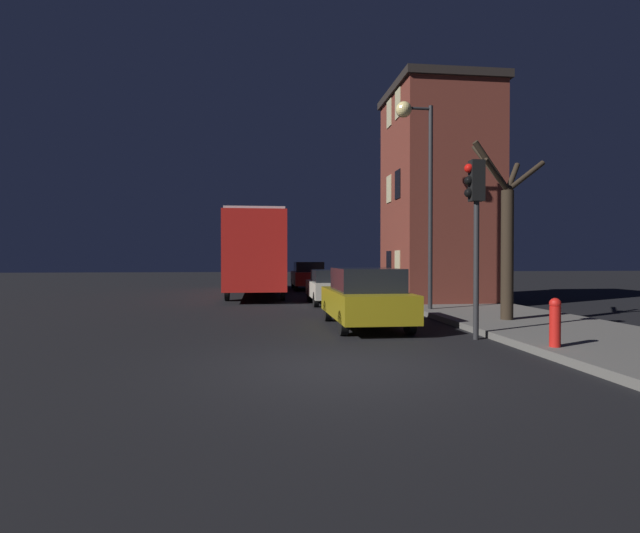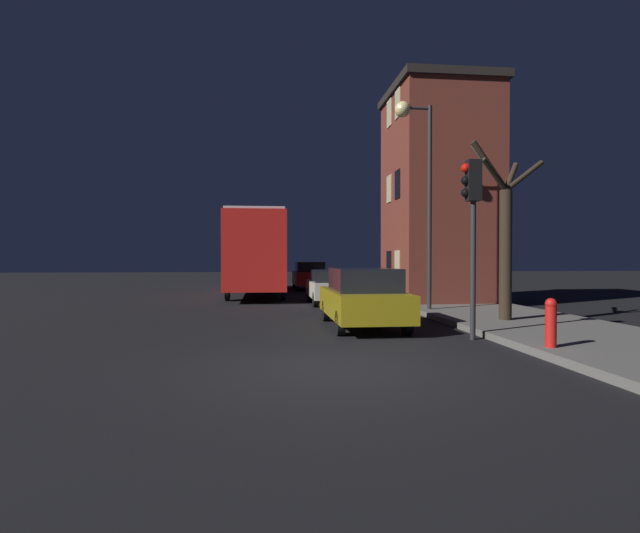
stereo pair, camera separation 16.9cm
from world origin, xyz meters
name	(u,v)px [view 1 (the left image)]	position (x,y,z in m)	size (l,w,h in m)	color
ground_plane	(342,366)	(0.00, 0.00, 0.00)	(120.00, 120.00, 0.00)	black
brick_building	(439,193)	(5.77, 11.18, 4.41)	(3.96, 4.57, 8.48)	brown
streetlamp	(417,157)	(3.67, 7.46, 5.07)	(1.22, 0.51, 6.67)	#28282B
traffic_light	(475,210)	(3.35, 2.35, 2.85)	(0.43, 0.24, 3.95)	#28282B
bare_tree	(506,233)	(5.20, 4.53, 2.47)	(2.28, 1.56, 4.86)	#2D2319
bus	(256,249)	(-1.57, 17.11, 2.28)	(2.55, 11.87, 3.85)	red
car_near_lane	(365,297)	(1.36, 4.54, 0.79)	(1.77, 4.20, 1.54)	olive
car_mid_lane	(332,286)	(1.46, 11.28, 0.71)	(1.73, 3.86, 1.35)	beige
car_far_lane	(308,275)	(1.42, 20.73, 0.82)	(1.79, 4.16, 1.60)	#B21E19
fire_hydrant	(555,321)	(4.06, 0.45, 0.63)	(0.21, 0.21, 0.91)	red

